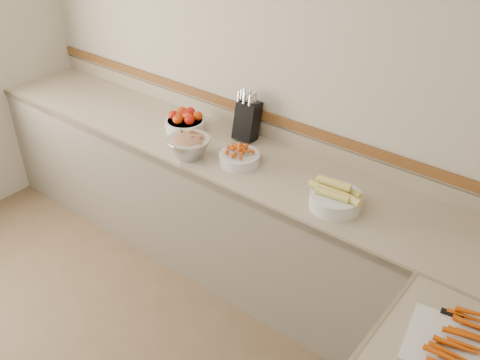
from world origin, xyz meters
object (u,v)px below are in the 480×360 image
Objects in this scene: knife_block at (247,119)px; cutting_board at (463,345)px; tomato_bowl at (185,121)px; cherry_tomato_bowl at (239,157)px; rhubarb_bowl at (189,145)px; corn_bowl at (336,198)px.

cutting_board is (1.69, -0.84, -0.12)m from knife_block.
cherry_tomato_bowl is (0.56, -0.12, -0.02)m from tomato_bowl.
knife_block is at bearing 71.88° from rhubarb_bowl.
cherry_tomato_bowl is at bearing -12.41° from tomato_bowl.
knife_block is 1.36× the size of cherry_tomato_bowl.
cherry_tomato_bowl is 1.63m from cutting_board.
tomato_bowl is at bearing 172.43° from corn_bowl.
corn_bowl is 1.15× the size of rhubarb_bowl.
knife_block is at bearing 119.49° from cherry_tomato_bowl.
rhubarb_bowl is at bearing 166.67° from cutting_board.
corn_bowl is 0.98m from rhubarb_bowl.
cutting_board is at bearing -31.07° from corn_bowl.
corn_bowl is at bearing -21.06° from knife_block.
cherry_tomato_bowl is at bearing 160.08° from cutting_board.
knife_block reaches higher than tomato_bowl.
cherry_tomato_bowl reaches higher than tomato_bowl.
corn_bowl is at bearing 148.93° from cutting_board.
knife_block is at bearing 153.68° from cutting_board.
knife_block reaches higher than rhubarb_bowl.
knife_block is 0.74× the size of cutting_board.
tomato_bowl is 0.59× the size of cutting_board.
corn_bowl is at bearing -3.50° from cherry_tomato_bowl.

